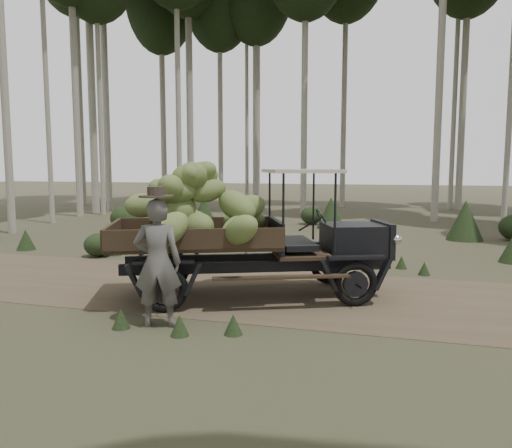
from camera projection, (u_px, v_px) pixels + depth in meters
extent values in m
plane|color=#473D2B|center=(280.00, 293.00, 9.39)|extent=(120.00, 120.00, 0.00)
cube|color=brown|center=(280.00, 293.00, 9.39)|extent=(70.00, 4.00, 0.01)
cube|color=black|center=(353.00, 239.00, 9.20)|extent=(1.33, 1.30, 0.57)
cube|color=black|center=(382.00, 239.00, 9.27)|extent=(0.50, 0.99, 0.64)
cube|color=black|center=(276.00, 235.00, 9.02)|extent=(0.64, 1.36, 0.57)
cube|color=#38281C|center=(196.00, 242.00, 8.86)|extent=(3.38, 2.84, 0.08)
cube|color=#38281C|center=(196.00, 226.00, 9.75)|extent=(2.68, 1.19, 0.33)
cube|color=#38281C|center=(195.00, 239.00, 7.92)|extent=(2.68, 1.19, 0.33)
cube|color=#38281C|center=(112.00, 233.00, 8.67)|extent=(0.78, 1.73, 0.33)
cube|color=beige|center=(300.00, 171.00, 8.94)|extent=(1.78, 2.08, 0.06)
cube|color=black|center=(254.00, 258.00, 9.42)|extent=(4.40, 1.95, 0.19)
cube|color=black|center=(259.00, 267.00, 8.65)|extent=(4.40, 1.95, 0.19)
torus|color=black|center=(330.00, 265.00, 10.06)|extent=(0.78, 0.44, 0.78)
torus|color=black|center=(355.00, 284.00, 8.44)|extent=(0.78, 0.44, 0.78)
torus|color=black|center=(169.00, 269.00, 9.68)|extent=(0.78, 0.44, 0.78)
torus|color=black|center=(164.00, 289.00, 8.06)|extent=(0.78, 0.44, 0.78)
sphere|color=beige|center=(378.00, 233.00, 9.73)|extent=(0.19, 0.19, 0.19)
sphere|color=beige|center=(397.00, 240.00, 8.81)|extent=(0.19, 0.19, 0.19)
ellipsoid|color=#5E763D|center=(197.00, 228.00, 8.61)|extent=(0.94, 0.83, 0.65)
ellipsoid|color=#5E763D|center=(171.00, 205.00, 9.32)|extent=(0.95, 0.74, 0.50)
ellipsoid|color=#5E763D|center=(176.00, 191.00, 8.48)|extent=(0.83, 0.77, 0.41)
ellipsoid|color=#5E763D|center=(189.00, 177.00, 8.57)|extent=(0.73, 0.59, 0.49)
ellipsoid|color=#5E763D|center=(190.00, 221.00, 9.61)|extent=(0.94, 1.02, 0.60)
ellipsoid|color=#5E763D|center=(182.00, 204.00, 9.16)|extent=(0.94, 0.93, 0.62)
ellipsoid|color=#5E763D|center=(208.00, 191.00, 8.74)|extent=(0.83, 0.78, 0.55)
ellipsoid|color=#5E763D|center=(195.00, 177.00, 8.89)|extent=(0.95, 0.54, 0.61)
ellipsoid|color=#5E763D|center=(238.00, 220.00, 9.73)|extent=(1.00, 0.68, 0.54)
ellipsoid|color=#5E763D|center=(237.00, 206.00, 8.69)|extent=(1.04, 0.81, 0.76)
ellipsoid|color=#5E763D|center=(179.00, 191.00, 8.74)|extent=(0.78, 0.98, 0.55)
ellipsoid|color=#5E763D|center=(190.00, 177.00, 8.58)|extent=(0.82, 0.59, 0.67)
ellipsoid|color=#5E763D|center=(248.00, 221.00, 9.49)|extent=(0.82, 0.69, 0.53)
ellipsoid|color=#5E763D|center=(181.00, 209.00, 8.70)|extent=(0.52, 0.82, 0.73)
ellipsoid|color=#5E763D|center=(163.00, 192.00, 8.96)|extent=(0.50, 0.88, 0.67)
ellipsoid|color=#5E763D|center=(197.00, 175.00, 8.82)|extent=(0.93, 0.52, 0.67)
ellipsoid|color=#5E763D|center=(238.00, 228.00, 8.49)|extent=(0.63, 0.97, 0.62)
ellipsoid|color=#5E763D|center=(144.00, 205.00, 8.69)|extent=(0.79, 0.72, 0.45)
ellipsoid|color=#5E763D|center=(171.00, 189.00, 8.38)|extent=(0.62, 0.89, 0.65)
ellipsoid|color=#5E763D|center=(191.00, 176.00, 8.62)|extent=(0.70, 0.88, 0.57)
ellipsoid|color=#5E763D|center=(192.00, 221.00, 9.45)|extent=(0.59, 0.83, 0.41)
ellipsoid|color=#5E763D|center=(247.00, 208.00, 8.98)|extent=(0.85, 1.02, 0.61)
ellipsoid|color=#5E763D|center=(169.00, 230.00, 7.80)|extent=(0.81, 1.00, 0.78)
ellipsoid|color=#5E763D|center=(241.00, 230.00, 7.94)|extent=(0.94, 0.81, 0.72)
imported|color=#53504C|center=(158.00, 263.00, 7.33)|extent=(0.81, 0.65, 1.91)
cylinder|color=#332C24|center=(156.00, 196.00, 7.22)|extent=(0.64, 0.64, 0.03)
cylinder|color=#332C24|center=(156.00, 192.00, 7.21)|extent=(0.32, 0.32, 0.15)
cylinder|color=#B2AD9E|center=(458.00, 24.00, 26.65)|extent=(0.26, 0.26, 19.87)
cylinder|color=#B2AD9E|center=(43.00, 20.00, 20.01)|extent=(0.21, 0.21, 16.47)
cylinder|color=#B2AD9E|center=(345.00, 54.00, 28.57)|extent=(0.31, 0.31, 17.55)
cylinder|color=#B2AD9E|center=(305.00, 54.00, 24.17)|extent=(0.31, 0.31, 15.61)
cylinder|color=#B2AD9E|center=(73.00, 43.00, 22.91)|extent=(0.32, 0.32, 16.06)
cylinder|color=#B2AD9E|center=(247.00, 20.00, 28.47)|extent=(0.20, 0.20, 21.36)
cylinder|color=#B2AD9E|center=(177.00, 44.00, 24.53)|extent=(0.26, 0.26, 16.76)
cylinder|color=#B2AD9E|center=(443.00, 6.00, 20.60)|extent=(0.32, 0.32, 17.93)
cylinder|color=#B2AD9E|center=(256.00, 73.00, 28.69)|extent=(0.37, 0.37, 15.46)
cylinder|color=#B2AD9E|center=(98.00, 56.00, 23.82)|extent=(0.24, 0.24, 15.27)
cylinder|color=#B2AD9E|center=(220.00, 78.00, 29.34)|extent=(0.27, 0.27, 15.10)
cylinder|color=#B2AD9E|center=(78.00, 49.00, 30.26)|extent=(0.36, 0.36, 18.96)
cylinder|color=#B2AD9E|center=(162.00, 80.00, 31.15)|extent=(0.35, 0.35, 15.52)
cylinder|color=#B2AD9E|center=(102.00, 33.00, 32.60)|extent=(0.27, 0.27, 22.17)
cylinder|color=#B2AD9E|center=(189.00, 50.00, 27.68)|extent=(0.37, 0.37, 17.62)
cylinder|color=#B2AD9E|center=(220.00, 38.00, 31.77)|extent=(0.30, 0.30, 21.09)
cylinder|color=#B2AD9E|center=(258.00, 68.00, 28.91)|extent=(0.24, 0.24, 16.10)
cylinder|color=#B2AD9E|center=(465.00, 51.00, 26.58)|extent=(0.37, 0.37, 17.02)
cylinder|color=#B2AD9E|center=(104.00, 26.00, 25.90)|extent=(0.31, 0.31, 19.24)
cone|color=#233319|center=(169.00, 221.00, 15.43)|extent=(1.22, 1.22, 1.36)
ellipsoid|color=#233319|center=(126.00, 218.00, 18.45)|extent=(1.16, 1.16, 0.93)
cone|color=#233319|center=(331.00, 213.00, 19.20)|extent=(1.09, 1.09, 1.21)
cone|color=#233319|center=(189.00, 234.00, 14.18)|extent=(0.84, 0.84, 0.93)
cone|color=#233319|center=(204.00, 212.00, 19.65)|extent=(1.08, 1.08, 1.20)
cone|color=#233319|center=(26.00, 240.00, 14.22)|extent=(0.53, 0.53, 0.59)
ellipsoid|color=#233319|center=(99.00, 245.00, 13.15)|extent=(0.77, 0.77, 0.62)
ellipsoid|color=#233319|center=(312.00, 215.00, 20.53)|extent=(0.92, 0.92, 0.73)
cone|color=#233319|center=(465.00, 220.00, 16.07)|extent=(1.16, 1.16, 1.29)
cone|color=#233319|center=(121.00, 318.00, 7.31)|extent=(0.27, 0.27, 0.30)
cone|color=#233319|center=(424.00, 268.00, 10.90)|extent=(0.27, 0.27, 0.30)
cone|color=#233319|center=(233.00, 324.00, 7.04)|extent=(0.27, 0.27, 0.30)
cone|color=#233319|center=(117.00, 250.00, 13.32)|extent=(0.27, 0.27, 0.30)
cone|color=#233319|center=(368.00, 265.00, 11.24)|extent=(0.27, 0.27, 0.30)
cone|color=#233319|center=(180.00, 325.00, 6.98)|extent=(0.27, 0.27, 0.30)
cone|color=#233319|center=(246.00, 256.00, 12.39)|extent=(0.27, 0.27, 0.30)
cone|color=#233319|center=(401.00, 262.00, 11.61)|extent=(0.27, 0.27, 0.30)
cone|color=#233319|center=(366.00, 263.00, 11.48)|extent=(0.27, 0.27, 0.30)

